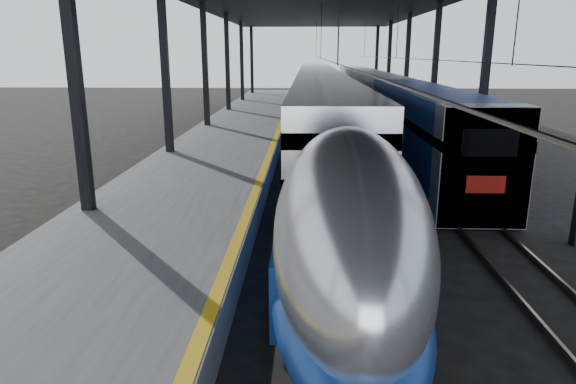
{
  "coord_description": "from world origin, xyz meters",
  "views": [
    {
      "loc": [
        1.13,
        -10.39,
        5.8
      ],
      "look_at": [
        0.61,
        3.62,
        2.0
      ],
      "focal_mm": 32.0,
      "sensor_mm": 36.0,
      "label": 1
    }
  ],
  "objects": [
    {
      "name": "rails",
      "position": [
        4.5,
        20.0,
        0.08
      ],
      "size": [
        6.52,
        80.0,
        0.16
      ],
      "color": "slate",
      "rests_on": "ground"
    },
    {
      "name": "yellow_strip",
      "position": [
        -0.7,
        20.0,
        1.0
      ],
      "size": [
        0.3,
        80.0,
        0.01
      ],
      "primitive_type": "cube",
      "color": "gold",
      "rests_on": "platform"
    },
    {
      "name": "tgv_train",
      "position": [
        2.0,
        26.96,
        2.12
      ],
      "size": [
        3.16,
        65.2,
        4.52
      ],
      "color": "silver",
      "rests_on": "ground"
    },
    {
      "name": "second_train",
      "position": [
        7.0,
        33.44,
        2.11
      ],
      "size": [
        3.02,
        56.05,
        4.17
      ],
      "color": "navy",
      "rests_on": "ground"
    },
    {
      "name": "ground",
      "position": [
        0.0,
        0.0,
        0.0
      ],
      "size": [
        160.0,
        160.0,
        0.0
      ],
      "primitive_type": "plane",
      "color": "black",
      "rests_on": "ground"
    },
    {
      "name": "platform",
      "position": [
        -3.5,
        20.0,
        0.5
      ],
      "size": [
        6.0,
        80.0,
        1.0
      ],
      "primitive_type": "cube",
      "color": "#4C4C4F",
      "rests_on": "ground"
    }
  ]
}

